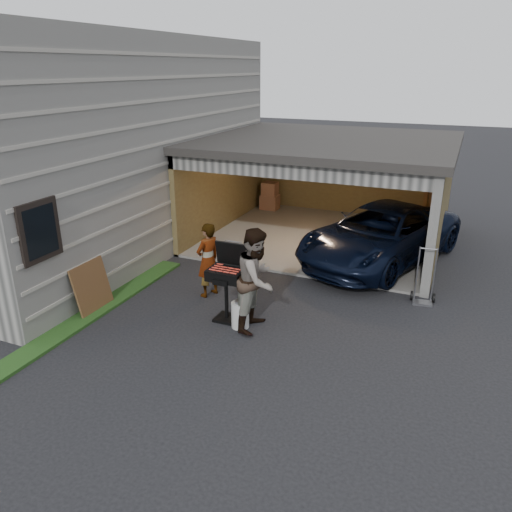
# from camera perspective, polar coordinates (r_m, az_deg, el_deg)

# --- Properties ---
(ground) EXTENTS (80.00, 80.00, 0.00)m
(ground) POSITION_cam_1_polar(r_m,az_deg,el_deg) (9.57, -7.71, -9.07)
(ground) COLOR black
(ground) RESTS_ON ground
(house) EXTENTS (7.00, 11.00, 5.50)m
(house) POSITION_cam_1_polar(r_m,az_deg,el_deg) (15.30, -20.43, 12.12)
(house) COLOR #474744
(house) RESTS_ON ground
(groundcover_strip) EXTENTS (0.50, 8.00, 0.06)m
(groundcover_strip) POSITION_cam_1_polar(r_m,az_deg,el_deg) (10.15, -21.81, -8.47)
(groundcover_strip) COLOR #193814
(groundcover_strip) RESTS_ON ground
(garage) EXTENTS (6.80, 6.30, 2.90)m
(garage) POSITION_cam_1_polar(r_m,az_deg,el_deg) (14.61, 8.35, 9.30)
(garage) COLOR #605E59
(garage) RESTS_ON ground
(minivan) EXTENTS (3.92, 5.55, 1.40)m
(minivan) POSITION_cam_1_polar(r_m,az_deg,el_deg) (13.03, 14.01, 2.17)
(minivan) COLOR black
(minivan) RESTS_ON ground
(woman) EXTENTS (0.58, 0.70, 1.66)m
(woman) POSITION_cam_1_polar(r_m,az_deg,el_deg) (10.81, -5.52, -0.46)
(woman) COLOR silver
(woman) RESTS_ON ground
(man) EXTENTS (0.76, 0.98, 2.01)m
(man) POSITION_cam_1_polar(r_m,az_deg,el_deg) (9.36, 0.09, -2.70)
(man) COLOR #412B19
(man) RESTS_ON ground
(bbq_grill) EXTENTS (0.69, 0.61, 1.54)m
(bbq_grill) POSITION_cam_1_polar(r_m,az_deg,el_deg) (9.72, -3.36, -2.36)
(bbq_grill) COLOR black
(bbq_grill) RESTS_ON ground
(propane_tank) EXTENTS (0.41, 0.41, 0.52)m
(propane_tank) POSITION_cam_1_polar(r_m,az_deg,el_deg) (9.69, -1.82, -6.74)
(propane_tank) COLOR silver
(propane_tank) RESTS_ON ground
(plywood_panel) EXTENTS (0.26, 0.94, 1.04)m
(plywood_panel) POSITION_cam_1_polar(r_m,az_deg,el_deg) (10.74, -18.23, -3.42)
(plywood_panel) COLOR #4E321B
(plywood_panel) RESTS_ON ground
(hand_truck) EXTENTS (0.53, 0.42, 1.23)m
(hand_truck) POSITION_cam_1_polar(r_m,az_deg,el_deg) (11.24, 18.58, -3.94)
(hand_truck) COLOR gray
(hand_truck) RESTS_ON ground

